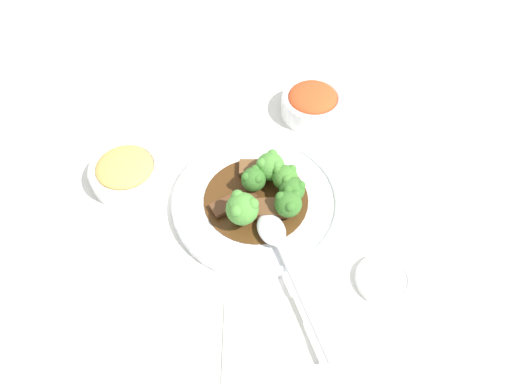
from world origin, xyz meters
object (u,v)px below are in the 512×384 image
broccoli_floret_5 (288,203)px  sauce_dish (383,279)px  broccoli_floret_1 (242,208)px  broccoli_floret_4 (292,189)px  main_plate (256,201)px  beef_strip_1 (269,208)px  serving_spoon (277,243)px  broccoli_floret_3 (270,166)px  side_bowl_appetizer (126,171)px  broccoli_floret_0 (254,179)px  broccoli_floret_2 (285,177)px  beef_strip_2 (234,202)px  beef_strip_0 (253,168)px  side_bowl_kimchi (312,103)px

broccoli_floret_5 → sauce_dish: broccoli_floret_5 is taller
broccoli_floret_1 → broccoli_floret_4: bearing=-46.8°
main_plate → beef_strip_1: size_ratio=4.18×
beef_strip_1 → broccoli_floret_1: size_ratio=1.08×
broccoli_floret_5 → serving_spoon: bearing=176.5°
broccoli_floret_3 → side_bowl_appetizer: 0.23m
broccoli_floret_0 → side_bowl_appetizer: broccoli_floret_0 is taller
broccoli_floret_1 → broccoli_floret_2: (0.08, -0.05, -0.01)m
broccoli_floret_5 → sauce_dish: bearing=-115.1°
main_plate → serving_spoon: 0.09m
beef_strip_2 → broccoli_floret_0: size_ratio=1.67×
broccoli_floret_1 → broccoli_floret_4: size_ratio=1.33×
beef_strip_1 → broccoli_floret_2: 0.05m
beef_strip_0 → serving_spoon: 0.15m
broccoli_floret_1 → sauce_dish: size_ratio=0.75×
serving_spoon → side_bowl_appetizer: size_ratio=1.80×
beef_strip_0 → broccoli_floret_1: size_ratio=0.85×
broccoli_floret_4 → beef_strip_2: bearing=109.1°
broccoli_floret_2 → sauce_dish: bearing=-125.0°
serving_spoon → broccoli_floret_1: bearing=64.8°
beef_strip_2 → broccoli_floret_1: broccoli_floret_1 is taller
side_bowl_appetizer → beef_strip_2: bearing=-95.9°
main_plate → beef_strip_1: (-0.02, -0.03, 0.02)m
broccoli_floret_1 → serving_spoon: 0.07m
beef_strip_2 → broccoli_floret_4: (0.03, -0.08, 0.02)m
main_plate → broccoli_floret_4: 0.06m
broccoli_floret_4 → beef_strip_1: bearing=136.7°
beef_strip_2 → side_bowl_appetizer: side_bowl_appetizer is taller
beef_strip_2 → beef_strip_1: bearing=-90.8°
main_plate → beef_strip_0: (0.05, 0.02, 0.01)m
beef_strip_2 → side_bowl_kimchi: bearing=-18.6°
broccoli_floret_1 → broccoli_floret_3: size_ratio=1.21×
beef_strip_2 → broccoli_floret_2: 0.09m
broccoli_floret_2 → serving_spoon: bearing=-174.2°
broccoli_floret_2 → side_bowl_appetizer: bearing=96.3°
broccoli_floret_1 → serving_spoon: broccoli_floret_1 is taller
beef_strip_0 → broccoli_floret_5: (-0.07, -0.07, 0.02)m
broccoli_floret_1 → broccoli_floret_5: bearing=-63.3°
beef_strip_1 → broccoli_floret_5: broccoli_floret_5 is taller
main_plate → side_bowl_appetizer: 0.22m
serving_spoon → broccoli_floret_5: bearing=-3.5°
sauce_dish → broccoli_floret_2: bearing=55.0°
beef_strip_1 → serving_spoon: 0.06m
broccoli_floret_2 → side_bowl_kimchi: size_ratio=0.42×
main_plate → sauce_dish: size_ratio=3.39×
serving_spoon → side_bowl_kimchi: size_ratio=1.89×
beef_strip_1 → broccoli_floret_0: broccoli_floret_0 is taller
beef_strip_2 → broccoli_floret_2: broccoli_floret_2 is taller
beef_strip_1 → broccoli_floret_2: bearing=-16.2°
broccoli_floret_0 → broccoli_floret_5: 0.07m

